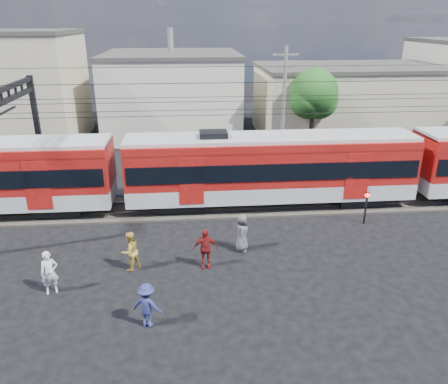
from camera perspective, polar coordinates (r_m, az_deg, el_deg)
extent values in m
plane|color=black|center=(18.11, -1.75, -12.29)|extent=(120.00, 120.00, 0.00)
cube|color=#2D2823|center=(25.11, -2.81, -1.95)|extent=(70.00, 3.40, 0.12)
cube|color=#59544C|center=(24.38, -2.74, -2.40)|extent=(70.00, 0.12, 0.12)
cube|color=#59544C|center=(25.76, -2.88, -1.04)|extent=(70.00, 0.12, 0.12)
cube|color=black|center=(25.97, -20.34, -1.84)|extent=(2.40, 2.20, 0.70)
cube|color=black|center=(24.99, -5.71, -1.44)|extent=(2.40, 2.20, 0.70)
cube|color=black|center=(26.81, 16.73, -0.64)|extent=(2.40, 2.20, 0.70)
cube|color=#9DA0A5|center=(25.11, 5.98, 0.64)|extent=(16.00, 3.00, 0.90)
cube|color=maroon|center=(24.57, 6.13, 4.23)|extent=(16.00, 3.00, 2.40)
cube|color=black|center=(24.65, 6.11, 3.68)|extent=(15.68, 3.08, 0.95)
cube|color=#9DA0A5|center=(24.23, 6.25, 7.05)|extent=(16.00, 2.60, 0.25)
cube|color=black|center=(29.76, -23.08, 7.10)|extent=(0.30, 0.30, 7.00)
cube|color=black|center=(25.01, -27.19, 11.74)|extent=(0.25, 9.30, 0.25)
cube|color=black|center=(25.10, -26.96, 10.41)|extent=(0.25, 9.30, 0.25)
cylinder|color=black|center=(22.79, -2.98, 9.96)|extent=(70.00, 0.03, 0.03)
cylinder|color=black|center=(24.16, -3.11, 10.63)|extent=(70.00, 0.03, 0.03)
cylinder|color=black|center=(22.66, -3.02, 11.70)|extent=(70.00, 0.03, 0.03)
cylinder|color=black|center=(24.03, -3.15, 12.27)|extent=(70.00, 0.03, 0.03)
cylinder|color=black|center=(19.69, -2.78, 14.02)|extent=(70.00, 0.03, 0.03)
cylinder|color=black|center=(26.64, -3.42, 16.01)|extent=(70.00, 0.03, 0.03)
cube|color=beige|center=(42.54, -6.71, 12.58)|extent=(12.00, 12.00, 7.00)
cube|color=#3F3D3A|center=(42.13, -6.94, 17.49)|extent=(12.24, 12.24, 0.30)
cube|color=#BAAF8E|center=(42.30, 15.87, 11.18)|extent=(16.00, 10.00, 6.00)
cube|color=#3F3D3A|center=(41.89, 16.32, 15.41)|extent=(16.32, 10.20, 0.30)
cylinder|color=slate|center=(31.31, 7.75, 10.68)|extent=(0.24, 0.24, 8.50)
cube|color=slate|center=(30.83, 8.10, 17.35)|extent=(1.80, 0.12, 0.12)
cube|color=slate|center=(30.90, 8.02, 15.87)|extent=(1.40, 0.12, 0.12)
cylinder|color=#382619|center=(35.36, 11.33, 7.92)|extent=(0.36, 0.36, 3.92)
sphere|color=#1A4A15|center=(34.80, 11.69, 12.62)|extent=(3.64, 3.64, 3.64)
sphere|color=#1A4A15|center=(35.37, 12.42, 11.55)|extent=(2.80, 2.80, 2.80)
imported|color=silver|center=(18.60, -21.84, -9.75)|extent=(0.76, 0.63, 1.80)
imported|color=gold|center=(19.22, -12.17, -7.55)|extent=(1.09, 1.08, 1.77)
imported|color=navy|center=(15.90, -10.02, -14.37)|extent=(1.24, 0.96, 1.69)
imported|color=maroon|center=(18.95, -2.48, -7.39)|extent=(1.10, 0.53, 1.83)
imported|color=#48474C|center=(20.28, 2.37, -5.32)|extent=(0.70, 0.97, 1.83)
cylinder|color=black|center=(24.07, 18.00, -2.13)|extent=(0.11, 0.11, 1.66)
sphere|color=#FF140C|center=(23.78, 18.22, -0.40)|extent=(0.26, 0.26, 0.26)
cube|color=black|center=(23.78, 18.22, -0.40)|extent=(0.23, 0.06, 0.32)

